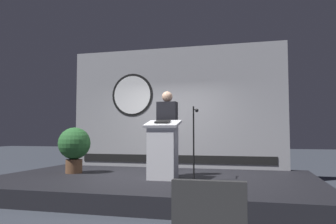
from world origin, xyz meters
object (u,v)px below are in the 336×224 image
at_px(podium, 163,150).
at_px(speaker_person, 167,132).
at_px(microphone_stand, 194,155).
at_px(potted_plant, 74,146).

bearing_deg(podium, speaker_person, 94.47).
bearing_deg(microphone_stand, podium, 170.98).
height_order(microphone_stand, potted_plant, microphone_stand).
relative_size(speaker_person, microphone_stand, 1.27).
bearing_deg(speaker_person, potted_plant, 179.70).
distance_m(speaker_person, microphone_stand, 0.97).
distance_m(speaker_person, potted_plant, 2.14).
height_order(podium, speaker_person, speaker_person).
xyz_separation_m(podium, potted_plant, (-2.16, 0.49, 0.05)).
bearing_deg(podium, microphone_stand, -9.02).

